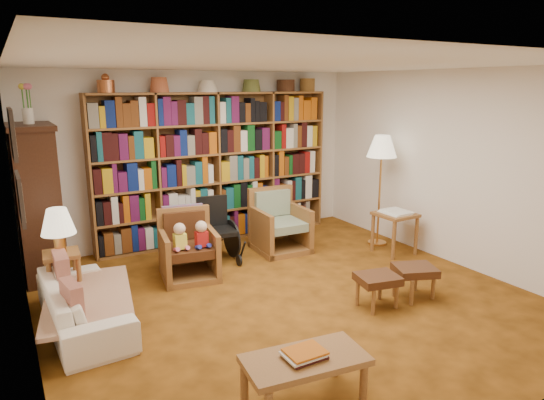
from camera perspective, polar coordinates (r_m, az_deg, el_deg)
floor at (r=5.49m, az=1.60°, el=-11.32°), size 5.00×5.00×0.00m
ceiling at (r=5.00m, az=1.79°, el=15.72°), size 5.00×5.00×0.00m
wall_back at (r=7.32m, az=-8.54°, el=5.00°), size 5.00×0.00×5.00m
wall_front at (r=3.31m, az=24.90°, el=-6.28°), size 5.00×0.00×5.00m
wall_left at (r=4.39m, az=-27.45°, el=-1.90°), size 0.00×5.00×5.00m
wall_right at (r=6.73m, az=20.26°, el=3.60°), size 0.00×5.00×5.00m
bookshelf at (r=7.25m, az=-6.55°, el=4.35°), size 3.60×0.30×2.42m
curio_cabinet at (r=6.42m, az=-25.85°, el=-0.05°), size 0.50×0.95×2.40m
framed_pictures at (r=4.62m, az=-27.85°, el=3.50°), size 0.03×0.52×0.97m
sofa at (r=5.12m, az=-21.33°, el=-11.28°), size 1.65×0.70×0.47m
sofa_throw at (r=5.10m, az=-20.82°, el=-10.56°), size 1.03×1.59×0.04m
cushion_left at (r=5.35m, az=-23.48°, el=-7.94°), size 0.13×0.40×0.40m
cushion_right at (r=4.70m, az=-22.47°, el=-10.77°), size 0.16×0.36×0.35m
side_table_lamp at (r=5.58m, az=-23.41°, el=-7.40°), size 0.38×0.38×0.60m
table_lamp at (r=5.43m, az=-23.89°, el=-2.48°), size 0.35×0.35×0.47m
armchair_leather at (r=6.05m, az=-10.02°, el=-5.65°), size 0.76×0.79×0.83m
armchair_sage at (r=6.92m, az=0.60°, el=-3.12°), size 0.73×0.76×0.87m
wheelchair at (r=6.49m, az=-6.60°, el=-3.77°), size 0.49×0.69×0.86m
floor_lamp at (r=7.09m, az=12.79°, el=5.67°), size 0.43×0.43×1.61m
side_table_papers at (r=6.92m, az=14.28°, el=-2.28°), size 0.51×0.51×0.61m
footstool_a at (r=5.27m, az=12.31°, el=-9.29°), size 0.48×0.43×0.36m
footstool_b at (r=5.59m, az=16.45°, el=-8.15°), size 0.53×0.50×0.36m
coffee_table at (r=3.72m, az=3.92°, el=-18.61°), size 0.95×0.55×0.43m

